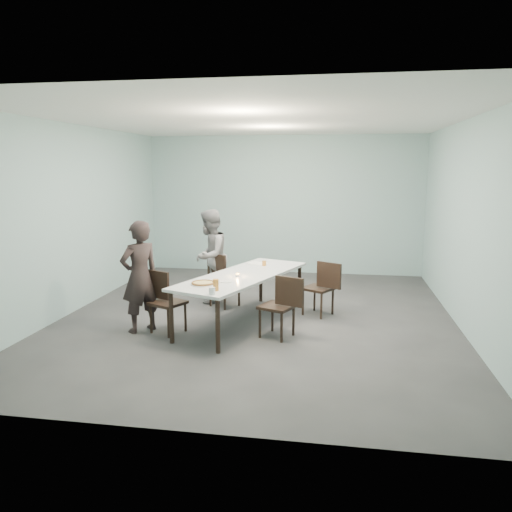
% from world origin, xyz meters
% --- Properties ---
extents(ground, '(7.00, 7.00, 0.00)m').
position_xyz_m(ground, '(0.00, 0.00, 0.00)').
color(ground, '#333335').
rests_on(ground, ground).
extents(room_shell, '(6.02, 7.02, 3.01)m').
position_xyz_m(room_shell, '(0.00, 0.00, 2.03)').
color(room_shell, '#91B3B6').
rests_on(room_shell, ground).
extents(table, '(1.74, 2.75, 0.75)m').
position_xyz_m(table, '(-0.17, -0.32, 0.69)').
color(table, white).
rests_on(table, ground).
extents(chair_near_left, '(0.65, 0.56, 0.87)m').
position_xyz_m(chair_near_left, '(-1.21, -0.89, 0.50)').
color(chair_near_left, black).
rests_on(chair_near_left, ground).
extents(chair_far_left, '(0.64, 0.58, 0.87)m').
position_xyz_m(chair_far_left, '(-0.72, 0.58, 0.50)').
color(chair_far_left, black).
rests_on(chair_far_left, ground).
extents(chair_near_right, '(0.65, 0.55, 0.87)m').
position_xyz_m(chair_near_right, '(0.48, -0.88, 0.50)').
color(chair_near_right, black).
rests_on(chair_near_right, ground).
extents(chair_far_right, '(0.64, 0.57, 0.87)m').
position_xyz_m(chair_far_right, '(0.99, 0.25, 0.50)').
color(chair_far_right, black).
rests_on(chair_far_right, ground).
extents(diner_near, '(0.66, 0.69, 1.59)m').
position_xyz_m(diner_near, '(-1.53, -0.93, 0.80)').
color(diner_near, black).
rests_on(diner_near, ground).
extents(diner_far, '(0.71, 0.86, 1.61)m').
position_xyz_m(diner_far, '(-0.96, 0.79, 0.81)').
color(diner_far, gray).
rests_on(diner_far, ground).
extents(pizza, '(0.34, 0.34, 0.04)m').
position_xyz_m(pizza, '(-0.57, -1.05, 0.77)').
color(pizza, white).
rests_on(pizza, table).
extents(side_plate, '(0.18, 0.18, 0.01)m').
position_xyz_m(side_plate, '(-0.31, -0.85, 0.76)').
color(side_plate, white).
rests_on(side_plate, table).
extents(beer_glass, '(0.08, 0.08, 0.15)m').
position_xyz_m(beer_glass, '(-0.32, -1.36, 0.82)').
color(beer_glass, '#C67A2B').
rests_on(beer_glass, table).
extents(water_tumbler, '(0.08, 0.08, 0.09)m').
position_xyz_m(water_tumbler, '(-0.32, -1.55, 0.80)').
color(water_tumbler, silver).
rests_on(water_tumbler, table).
extents(tealight, '(0.06, 0.06, 0.05)m').
position_xyz_m(tealight, '(-0.21, -0.50, 0.77)').
color(tealight, silver).
rests_on(tealight, table).
extents(amber_tumbler, '(0.07, 0.07, 0.08)m').
position_xyz_m(amber_tumbler, '(0.05, 0.38, 0.79)').
color(amber_tumbler, '#C67A2B').
rests_on(amber_tumbler, table).
extents(menu, '(0.36, 0.31, 0.01)m').
position_xyz_m(menu, '(-0.09, 0.56, 0.75)').
color(menu, silver).
rests_on(menu, table).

